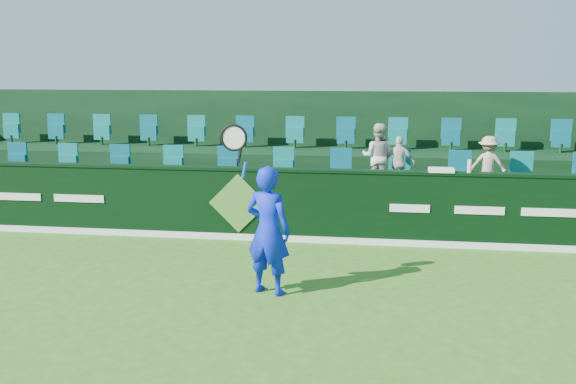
# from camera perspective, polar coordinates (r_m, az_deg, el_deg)

# --- Properties ---
(ground) EXTENTS (60.00, 60.00, 0.00)m
(ground) POSITION_cam_1_polar(r_m,az_deg,el_deg) (8.41, -10.19, -11.18)
(ground) COLOR #356919
(ground) RESTS_ON ground
(sponsor_hoarding) EXTENTS (16.00, 0.25, 1.35)m
(sponsor_hoarding) POSITION_cam_1_polar(r_m,az_deg,el_deg) (11.91, -4.32, -1.01)
(sponsor_hoarding) COLOR black
(sponsor_hoarding) RESTS_ON ground
(stand_tier_front) EXTENTS (16.00, 2.00, 0.80)m
(stand_tier_front) POSITION_cam_1_polar(r_m,az_deg,el_deg) (13.02, -3.28, -1.19)
(stand_tier_front) COLOR black
(stand_tier_front) RESTS_ON ground
(stand_tier_back) EXTENTS (16.00, 1.80, 1.30)m
(stand_tier_back) POSITION_cam_1_polar(r_m,az_deg,el_deg) (14.81, -1.85, 1.29)
(stand_tier_back) COLOR black
(stand_tier_back) RESTS_ON ground
(stand_rear) EXTENTS (16.00, 4.10, 2.60)m
(stand_rear) POSITION_cam_1_polar(r_m,az_deg,el_deg) (15.16, -1.58, 3.69)
(stand_rear) COLOR black
(stand_rear) RESTS_ON ground
(seat_row_front) EXTENTS (13.50, 0.50, 0.60)m
(seat_row_front) POSITION_cam_1_polar(r_m,az_deg,el_deg) (13.28, -2.98, 2.12)
(seat_row_front) COLOR #0F6F6E
(seat_row_front) RESTS_ON stand_tier_front
(seat_row_back) EXTENTS (13.50, 0.50, 0.60)m
(seat_row_back) POSITION_cam_1_polar(r_m,az_deg,el_deg) (14.97, -1.68, 5.07)
(seat_row_back) COLOR #0F6F6E
(seat_row_back) RESTS_ON stand_tier_back
(tennis_player) EXTENTS (1.05, 0.62, 2.44)m
(tennis_player) POSITION_cam_1_polar(r_m,az_deg,el_deg) (8.97, -1.81, -3.34)
(tennis_player) COLOR #0C23D0
(tennis_player) RESTS_ON ground
(spectator_left) EXTENTS (0.70, 0.58, 1.29)m
(spectator_left) POSITION_cam_1_polar(r_m,az_deg,el_deg) (12.61, 7.97, 3.14)
(spectator_left) COLOR beige
(spectator_left) RESTS_ON stand_tier_front
(spectator_middle) EXTENTS (0.66, 0.38, 1.05)m
(spectator_middle) POSITION_cam_1_polar(r_m,az_deg,el_deg) (12.64, 9.86, 2.55)
(spectator_middle) COLOR silver
(spectator_middle) RESTS_ON stand_tier_front
(spectator_right) EXTENTS (0.75, 0.50, 1.08)m
(spectator_right) POSITION_cam_1_polar(r_m,az_deg,el_deg) (12.80, 17.36, 2.37)
(spectator_right) COLOR tan
(spectator_right) RESTS_ON stand_tier_front
(towel) EXTENTS (0.43, 0.28, 0.06)m
(towel) POSITION_cam_1_polar(r_m,az_deg,el_deg) (11.57, 13.46, 1.92)
(towel) COLOR white
(towel) RESTS_ON sponsor_hoarding
(drinks_bottle) EXTENTS (0.07, 0.07, 0.23)m
(drinks_bottle) POSITION_cam_1_polar(r_m,az_deg,el_deg) (11.61, 15.83, 2.24)
(drinks_bottle) COLOR white
(drinks_bottle) RESTS_ON sponsor_hoarding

